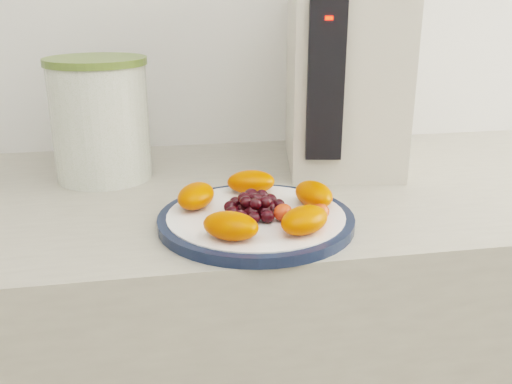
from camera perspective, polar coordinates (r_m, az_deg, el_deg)
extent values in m
cylinder|color=#121C34|center=(0.81, 0.00, -2.83)|extent=(0.28, 0.28, 0.01)
cylinder|color=white|center=(0.81, 0.00, -2.76)|extent=(0.25, 0.25, 0.02)
cylinder|color=#4A5F1E|center=(1.03, -15.26, 6.71)|extent=(0.18, 0.18, 0.20)
cylinder|color=#53672B|center=(1.02, -15.79, 12.49)|extent=(0.19, 0.19, 0.01)
cube|color=beige|center=(1.09, 8.75, 11.71)|extent=(0.25, 0.31, 0.35)
cube|color=black|center=(0.94, 6.98, 10.90)|extent=(0.06, 0.03, 0.26)
cube|color=#FF0C05|center=(0.92, 7.32, 16.88)|extent=(0.01, 0.01, 0.01)
ellipsoid|color=#D93A00|center=(0.84, 5.80, -0.22)|extent=(0.06, 0.08, 0.04)
ellipsoid|color=#D93A00|center=(0.89, -0.50, 1.02)|extent=(0.08, 0.06, 0.04)
ellipsoid|color=#D93A00|center=(0.83, -6.02, -0.38)|extent=(0.08, 0.09, 0.04)
ellipsoid|color=#D93A00|center=(0.72, -2.55, -3.39)|extent=(0.09, 0.08, 0.04)
ellipsoid|color=#D93A00|center=(0.74, 4.86, -2.80)|extent=(0.09, 0.08, 0.04)
ellipsoid|color=black|center=(0.81, 0.00, -1.59)|extent=(0.02, 0.02, 0.02)
ellipsoid|color=black|center=(0.81, 1.28, -1.51)|extent=(0.02, 0.02, 0.02)
ellipsoid|color=black|center=(0.82, 0.43, -1.15)|extent=(0.02, 0.02, 0.02)
ellipsoid|color=black|center=(0.82, -0.84, -1.30)|extent=(0.02, 0.02, 0.02)
ellipsoid|color=black|center=(0.80, -1.29, -1.74)|extent=(0.02, 0.02, 0.02)
ellipsoid|color=black|center=(0.79, -0.45, -2.04)|extent=(0.02, 0.02, 0.02)
ellipsoid|color=black|center=(0.79, 0.86, -1.98)|extent=(0.02, 0.02, 0.02)
ellipsoid|color=black|center=(0.82, 2.26, -1.26)|extent=(0.02, 0.02, 0.02)
ellipsoid|color=black|center=(0.83, 1.40, -0.83)|extent=(0.02, 0.02, 0.02)
ellipsoid|color=black|center=(0.84, 0.20, -0.79)|extent=(0.02, 0.02, 0.02)
ellipsoid|color=black|center=(0.84, -1.05, -0.87)|extent=(0.02, 0.02, 0.02)
ellipsoid|color=black|center=(0.83, -2.05, -1.10)|extent=(0.02, 0.02, 0.02)
ellipsoid|color=black|center=(0.81, -2.53, -1.51)|extent=(0.02, 0.02, 0.02)
ellipsoid|color=black|center=(0.79, -2.35, -2.03)|extent=(0.02, 0.02, 0.02)
ellipsoid|color=black|center=(0.78, -1.50, -2.41)|extent=(0.02, 0.02, 0.02)
ellipsoid|color=black|center=(0.77, -0.21, -2.61)|extent=(0.02, 0.02, 0.02)
ellipsoid|color=black|center=(0.78, 1.14, -2.46)|extent=(0.02, 0.02, 0.02)
ellipsoid|color=black|center=(0.80, 0.00, -0.74)|extent=(0.02, 0.02, 0.02)
ellipsoid|color=black|center=(0.82, 0.58, -0.36)|extent=(0.02, 0.02, 0.02)
ellipsoid|color=black|center=(0.82, -0.48, -0.33)|extent=(0.02, 0.02, 0.02)
ellipsoid|color=black|center=(0.81, -1.20, -0.62)|extent=(0.02, 0.02, 0.02)
ellipsoid|color=black|center=(0.79, -1.02, -1.00)|extent=(0.02, 0.02, 0.02)
ellipsoid|color=black|center=(0.78, -0.05, -1.18)|extent=(0.02, 0.02, 0.02)
ellipsoid|color=black|center=(0.79, 0.95, -1.02)|extent=(0.02, 0.02, 0.02)
ellipsoid|color=red|center=(0.78, 4.50, -2.33)|extent=(0.03, 0.03, 0.02)
ellipsoid|color=red|center=(0.79, 6.35, -2.01)|extent=(0.04, 0.03, 0.02)
ellipsoid|color=red|center=(0.76, 5.90, -2.91)|extent=(0.04, 0.04, 0.02)
ellipsoid|color=red|center=(0.78, 2.71, -2.04)|extent=(0.04, 0.04, 0.02)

